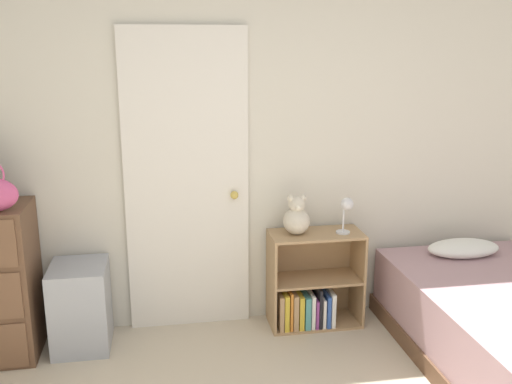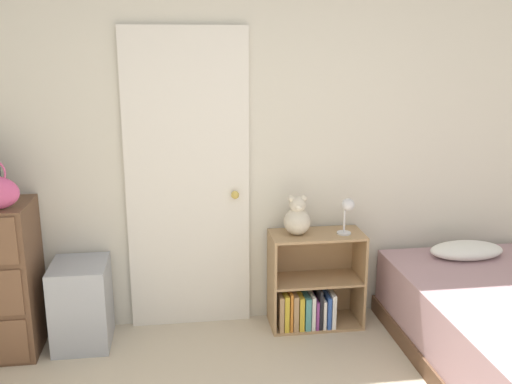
{
  "view_description": "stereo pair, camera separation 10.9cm",
  "coord_description": "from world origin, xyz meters",
  "px_view_note": "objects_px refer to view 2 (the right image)",
  "views": [
    {
      "loc": [
        -0.46,
        -1.57,
        1.94
      ],
      "look_at": [
        0.15,
        1.99,
        1.01
      ],
      "focal_mm": 40.0,
      "sensor_mm": 36.0,
      "label": 1
    },
    {
      "loc": [
        -0.35,
        -1.59,
        1.94
      ],
      "look_at": [
        0.15,
        1.99,
        1.01
      ],
      "focal_mm": 40.0,
      "sensor_mm": 36.0,
      "label": 2
    }
  ],
  "objects_px": {
    "bookshelf": "(310,291)",
    "teddy_bear": "(297,218)",
    "storage_bin": "(82,304)",
    "desk_lamp": "(347,209)"
  },
  "relations": [
    {
      "from": "storage_bin",
      "to": "teddy_bear",
      "type": "distance_m",
      "value": 1.55
    },
    {
      "from": "bookshelf",
      "to": "teddy_bear",
      "type": "distance_m",
      "value": 0.56
    },
    {
      "from": "storage_bin",
      "to": "teddy_bear",
      "type": "relative_size",
      "value": 2.01
    },
    {
      "from": "desk_lamp",
      "to": "teddy_bear",
      "type": "bearing_deg",
      "value": 172.96
    },
    {
      "from": "bookshelf",
      "to": "teddy_bear",
      "type": "height_order",
      "value": "teddy_bear"
    },
    {
      "from": "bookshelf",
      "to": "desk_lamp",
      "type": "xyz_separation_m",
      "value": [
        0.23,
        -0.04,
        0.61
      ]
    },
    {
      "from": "storage_bin",
      "to": "teddy_bear",
      "type": "bearing_deg",
      "value": 1.98
    },
    {
      "from": "storage_bin",
      "to": "desk_lamp",
      "type": "relative_size",
      "value": 2.21
    },
    {
      "from": "teddy_bear",
      "to": "desk_lamp",
      "type": "height_order",
      "value": "teddy_bear"
    },
    {
      "from": "storage_bin",
      "to": "desk_lamp",
      "type": "height_order",
      "value": "desk_lamp"
    }
  ]
}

